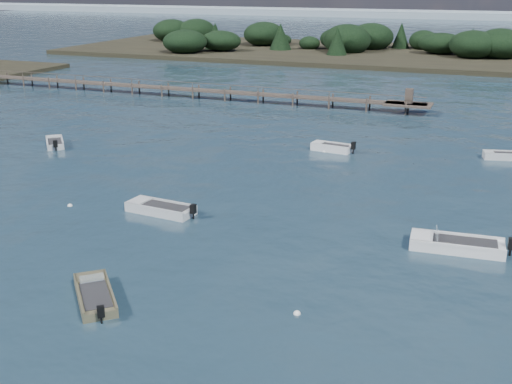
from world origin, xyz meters
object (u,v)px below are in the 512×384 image
at_px(jetty, 196,90).
at_px(dinghy_mid_white_b, 456,247).
at_px(tender_far_white, 332,149).
at_px(tender_far_grey, 55,144).
at_px(dinghy_mid_grey, 161,210).
at_px(dinghy_near_olive, 95,297).
at_px(tender_far_grey_b, 503,157).

bearing_deg(jetty, dinghy_mid_white_b, -46.92).
relative_size(dinghy_mid_white_b, jetty, 0.08).
relative_size(dinghy_mid_white_b, tender_far_white, 1.40).
bearing_deg(tender_far_grey, tender_far_white, 17.48).
relative_size(tender_far_white, tender_far_grey, 1.10).
bearing_deg(dinghy_mid_grey, tender_far_white, 72.19).
bearing_deg(dinghy_mid_grey, tender_far_grey, 146.23).
xyz_separation_m(dinghy_near_olive, tender_far_white, (3.07, 29.85, 0.04)).
bearing_deg(jetty, tender_far_grey_b, -23.88).
height_order(dinghy_mid_grey, tender_far_grey, tender_far_grey).
bearing_deg(jetty, tender_far_white, -39.85).
distance_m(tender_far_grey, jetty, 25.84).
relative_size(dinghy_near_olive, dinghy_mid_white_b, 0.76).
distance_m(dinghy_near_olive, dinghy_mid_white_b, 19.12).
bearing_deg(dinghy_near_olive, dinghy_mid_grey, 104.66).
distance_m(dinghy_near_olive, dinghy_mid_grey, 11.56).
xyz_separation_m(dinghy_mid_grey, jetty, (-16.23, 37.22, 0.82)).
bearing_deg(tender_far_grey, jetty, 88.17).
bearing_deg(dinghy_mid_white_b, tender_far_grey, 163.14).
bearing_deg(dinghy_mid_white_b, dinghy_mid_grey, -177.30).
distance_m(tender_far_white, tender_far_grey, 24.17).
height_order(dinghy_mid_white_b, tender_far_grey, dinghy_mid_white_b).
bearing_deg(dinghy_mid_white_b, jetty, 133.08).
distance_m(dinghy_near_olive, tender_far_grey, 30.16).
relative_size(dinghy_near_olive, jetty, 0.06).
bearing_deg(jetty, dinghy_mid_grey, -66.44).
xyz_separation_m(dinghy_mid_white_b, tender_far_grey, (-34.85, 10.57, -0.00)).
xyz_separation_m(dinghy_mid_white_b, dinghy_mid_grey, (-17.80, -0.84, -0.01)).
bearing_deg(dinghy_near_olive, tender_far_grey, 131.50).
bearing_deg(tender_far_grey, dinghy_mid_grey, -33.77).
distance_m(tender_far_grey_b, tender_far_white, 13.94).
height_order(dinghy_near_olive, jetty, jetty).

